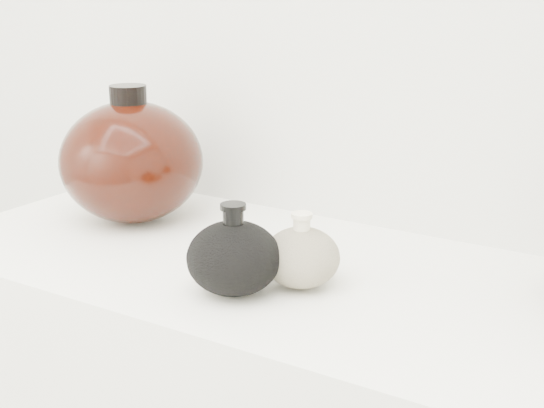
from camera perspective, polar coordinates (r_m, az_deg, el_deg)
The scene contains 3 objects.
black_gourd_vase at distance 1.03m, azimuth -2.89°, elevation -4.02°, with size 0.15×0.15×0.13m.
cream_gourd_vase at distance 1.05m, azimuth 2.22°, elevation -3.99°, with size 0.11×0.11×0.11m.
left_round_pot at distance 1.35m, azimuth -10.52°, elevation 3.20°, with size 0.33×0.33×0.24m.
Camera 1 is at (0.52, 0.04, 1.32)m, focal length 50.00 mm.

